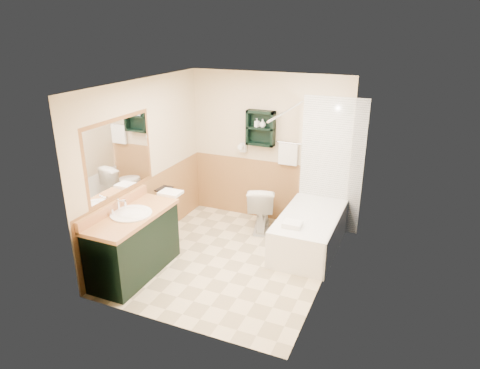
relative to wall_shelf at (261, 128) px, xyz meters
The scene contains 25 objects.
floor 2.09m from the wall_shelf, 85.93° to the right, with size 3.00×3.00×0.00m, color beige.
back_wall 0.38m from the wall_shelf, 48.99° to the left, with size 2.60×0.04×2.40m, color beige.
left_wall 1.89m from the wall_shelf, 130.97° to the right, with size 0.04×3.00×2.40m, color beige.
right_wall 2.03m from the wall_shelf, 44.70° to the right, with size 0.04×3.00×2.40m, color beige.
ceiling 1.66m from the wall_shelf, 85.93° to the right, with size 2.60×3.00×0.04m, color white.
wainscot_left 2.12m from the wall_shelf, 130.14° to the right, with size 2.98×2.98×1.00m, color #B18147, non-canonical shape.
wainscot_back 1.06m from the wall_shelf, 38.66° to the left, with size 2.58×2.58×1.00m, color #B18147, non-canonical shape.
mirror_frame 2.28m from the wall_shelf, 120.90° to the right, with size 1.30×1.30×1.00m, color olive, non-canonical shape.
mirror_glass 2.28m from the wall_shelf, 120.79° to the right, with size 1.20×1.20×0.90m, color white, non-canonical shape.
tile_right 1.61m from the wall_shelf, 25.39° to the right, with size 1.50×1.50×2.10m, color white, non-canonical shape.
tile_back 1.23m from the wall_shelf, ahead, with size 0.95×0.95×2.10m, color white, non-canonical shape.
tile_accent 1.56m from the wall_shelf, 25.55° to the right, with size 1.50×1.50×0.10m, color #144926, non-canonical shape.
wall_shelf is the anchor object (origin of this frame).
hair_dryer 0.46m from the wall_shelf, behind, with size 0.10×0.24×0.18m, color white, non-canonical shape.
towel_bar 0.49m from the wall_shelf, ahead, with size 0.40×0.06×0.40m, color white, non-canonical shape.
curtain_rod 1.01m from the wall_shelf, 46.11° to the right, with size 0.03×0.03×1.60m, color silver.
shower_curtain 0.89m from the wall_shelf, 37.30° to the right, with size 1.05×1.05×1.70m, color beige, non-canonical shape.
vanity 2.62m from the wall_shelf, 112.28° to the right, with size 0.59×1.33×0.84m, color black.
bathtub 1.78m from the wall_shelf, 33.46° to the right, with size 0.80×1.50×0.53m, color white.
toilet 1.24m from the wall_shelf, 64.01° to the right, with size 0.41×0.74×0.72m, color white.
counter_towel 1.77m from the wall_shelf, 119.21° to the right, with size 0.30×0.23×0.04m, color white.
vanity_book 1.78m from the wall_shelf, 129.01° to the right, with size 0.18×0.02×0.24m, color black.
tub_towel 1.74m from the wall_shelf, 51.46° to the right, with size 0.25×0.21×0.07m, color white.
soap_bottle_a 0.08m from the wall_shelf, behind, with size 0.06×0.13×0.06m, color white.
soap_bottle_b 0.07m from the wall_shelf, ahead, with size 0.10×0.13×0.10m, color white.
Camera 1 is at (2.17, -4.71, 3.09)m, focal length 32.00 mm.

